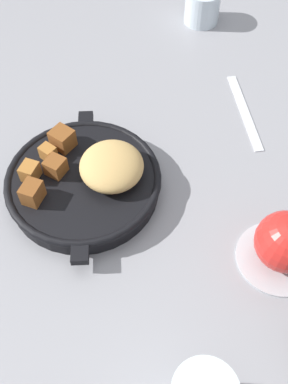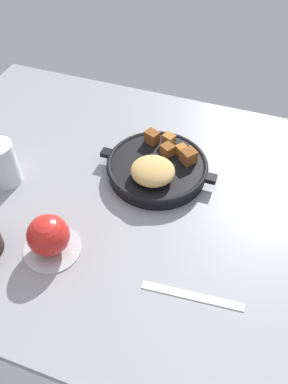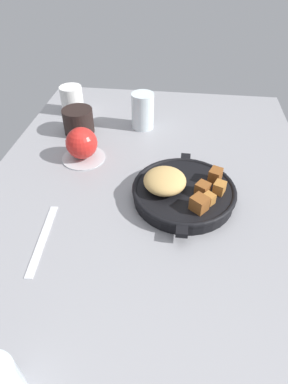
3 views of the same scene
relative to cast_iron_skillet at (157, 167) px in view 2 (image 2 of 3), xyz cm
name	(u,v)px [view 2 (image 2 of 3)]	position (x,y,z in cm)	size (l,w,h in cm)	color
ground_plane	(135,200)	(2.55, 8.24, -3.70)	(113.50, 80.82, 2.40)	gray
cast_iron_skillet	(157,167)	(0.00, 0.00, 0.00)	(28.01, 23.69, 7.22)	black
saucer_plate	(52,248)	(13.26, 26.88, -2.20)	(11.64, 11.64, 0.60)	#B7BABF
red_apple	(48,235)	(13.26, 26.88, 2.25)	(8.30, 8.30, 8.30)	red
butter_knife	(192,296)	(-15.87, 27.51, -2.32)	(19.00, 1.60, 0.36)	silver
water_glass_tall	(3,164)	(32.14, 13.21, 2.87)	(6.77, 6.77, 10.75)	silver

